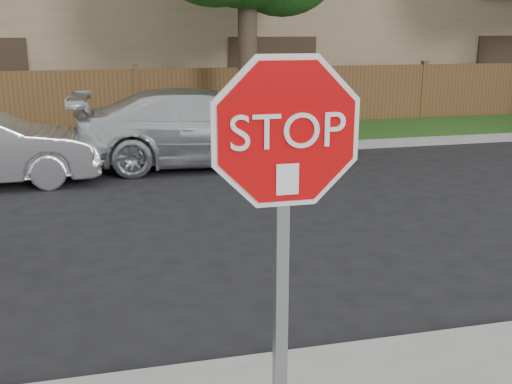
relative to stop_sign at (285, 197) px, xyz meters
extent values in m
plane|color=black|center=(-0.11, 1.48, -1.83)|extent=(90.00, 90.00, 0.00)
cube|color=gray|center=(-0.11, 9.63, -1.75)|extent=(70.00, 0.30, 0.15)
cube|color=#1E4714|center=(-0.11, 11.28, -1.77)|extent=(70.00, 3.00, 0.12)
cube|color=brown|center=(-0.11, 12.88, -1.03)|extent=(70.00, 0.12, 1.60)
cube|color=#8D7657|center=(-0.11, 18.48, 1.17)|extent=(34.00, 8.00, 6.00)
cylinder|color=#382B21|center=(2.39, 11.18, 0.13)|extent=(0.44, 0.44, 3.92)
cube|color=gray|center=(0.00, 0.05, -0.58)|extent=(0.07, 0.06, 2.30)
cylinder|color=white|center=(0.00, -0.02, 0.32)|extent=(1.01, 0.02, 1.01)
cylinder|color=#C20709|center=(0.00, -0.03, 0.32)|extent=(0.93, 0.02, 0.93)
cube|color=white|center=(0.00, -0.05, 0.10)|extent=(0.11, 0.00, 0.15)
imported|color=silver|center=(1.01, 8.80, -1.09)|extent=(5.14, 2.25, 1.47)
camera|label=1|loc=(-0.79, -2.66, 0.79)|focal=42.00mm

